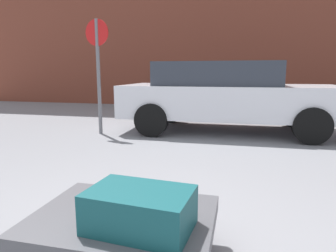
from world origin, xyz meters
TOP-DOWN VIEW (x-y plane):
  - luggage_cart at (0.00, 0.00)m, footprint 1.12×0.84m
  - suitcase_teal_rear_left at (0.16, -0.14)m, footprint 0.61×0.43m
  - parked_car at (0.41, 4.63)m, footprint 4.32×1.96m
  - bollard_kerb_near at (2.90, 6.87)m, footprint 0.27×0.27m
  - no_parking_sign at (-2.01, 3.77)m, footprint 0.50×0.08m

SIDE VIEW (x-z plane):
  - luggage_cart at x=0.00m, z-range 0.10..0.44m
  - bollard_kerb_near at x=2.90m, z-range 0.00..0.58m
  - suitcase_teal_rear_left at x=0.16m, z-range 0.34..0.57m
  - parked_car at x=0.41m, z-range 0.05..1.47m
  - no_parking_sign at x=-2.01m, z-range 0.27..2.48m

